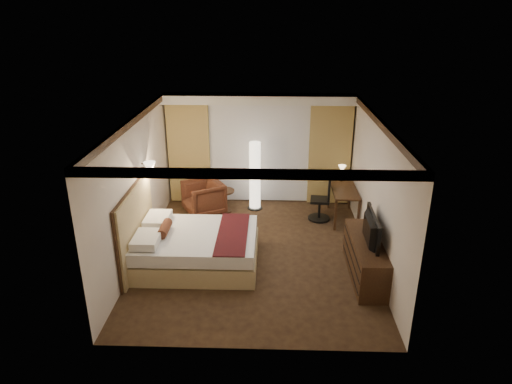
{
  "coord_description": "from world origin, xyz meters",
  "views": [
    {
      "loc": [
        0.28,
        -7.95,
        4.52
      ],
      "look_at": [
        0.0,
        0.4,
        1.15
      ],
      "focal_mm": 32.0,
      "sensor_mm": 36.0,
      "label": 1
    }
  ],
  "objects_px": {
    "office_chair": "(320,198)",
    "desk": "(343,204)",
    "bed": "(198,248)",
    "television": "(367,225)",
    "dresser": "(365,258)",
    "floor_lamp": "(255,176)",
    "armchair": "(203,196)",
    "side_table": "(224,201)"
  },
  "relations": [
    {
      "from": "armchair",
      "to": "television",
      "type": "distance_m",
      "value": 4.22
    },
    {
      "from": "side_table",
      "to": "office_chair",
      "type": "bearing_deg",
      "value": -9.63
    },
    {
      "from": "floor_lamp",
      "to": "desk",
      "type": "xyz_separation_m",
      "value": [
        2.04,
        -0.51,
        -0.46
      ]
    },
    {
      "from": "bed",
      "to": "floor_lamp",
      "type": "xyz_separation_m",
      "value": [
        0.99,
        2.61,
        0.51
      ]
    },
    {
      "from": "armchair",
      "to": "desk",
      "type": "height_order",
      "value": "armchair"
    },
    {
      "from": "desk",
      "to": "office_chair",
      "type": "bearing_deg",
      "value": -174.7
    },
    {
      "from": "bed",
      "to": "dresser",
      "type": "xyz_separation_m",
      "value": [
        3.07,
        -0.32,
        0.03
      ]
    },
    {
      "from": "armchair",
      "to": "office_chair",
      "type": "height_order",
      "value": "office_chair"
    },
    {
      "from": "armchair",
      "to": "desk",
      "type": "xyz_separation_m",
      "value": [
        3.24,
        -0.2,
        -0.05
      ]
    },
    {
      "from": "desk",
      "to": "dresser",
      "type": "xyz_separation_m",
      "value": [
        0.05,
        -2.42,
        -0.02
      ]
    },
    {
      "from": "bed",
      "to": "desk",
      "type": "xyz_separation_m",
      "value": [
        3.02,
        2.1,
        0.05
      ]
    },
    {
      "from": "bed",
      "to": "side_table",
      "type": "xyz_separation_m",
      "value": [
        0.27,
        2.43,
        -0.06
      ]
    },
    {
      "from": "armchair",
      "to": "office_chair",
      "type": "distance_m",
      "value": 2.71
    },
    {
      "from": "dresser",
      "to": "television",
      "type": "distance_m",
      "value": 0.67
    },
    {
      "from": "floor_lamp",
      "to": "bed",
      "type": "bearing_deg",
      "value": -110.71
    },
    {
      "from": "desk",
      "to": "office_chair",
      "type": "xyz_separation_m",
      "value": [
        -0.54,
        -0.05,
        0.14
      ]
    },
    {
      "from": "desk",
      "to": "dresser",
      "type": "relative_size",
      "value": 0.71
    },
    {
      "from": "floor_lamp",
      "to": "dresser",
      "type": "bearing_deg",
      "value": -54.62
    },
    {
      "from": "armchair",
      "to": "side_table",
      "type": "xyz_separation_m",
      "value": [
        0.48,
        0.12,
        -0.16
      ]
    },
    {
      "from": "side_table",
      "to": "dresser",
      "type": "bearing_deg",
      "value": -44.4
    },
    {
      "from": "bed",
      "to": "office_chair",
      "type": "bearing_deg",
      "value": 39.52
    },
    {
      "from": "bed",
      "to": "floor_lamp",
      "type": "relative_size",
      "value": 1.33
    },
    {
      "from": "television",
      "to": "dresser",
      "type": "bearing_deg",
      "value": -88.81
    },
    {
      "from": "television",
      "to": "side_table",
      "type": "bearing_deg",
      "value": 46.49
    },
    {
      "from": "floor_lamp",
      "to": "armchair",
      "type": "bearing_deg",
      "value": -165.44
    },
    {
      "from": "bed",
      "to": "television",
      "type": "height_order",
      "value": "television"
    },
    {
      "from": "office_chair",
      "to": "television",
      "type": "xyz_separation_m",
      "value": [
        0.56,
        -2.37,
        0.51
      ]
    },
    {
      "from": "armchair",
      "to": "dresser",
      "type": "distance_m",
      "value": 4.21
    },
    {
      "from": "bed",
      "to": "side_table",
      "type": "bearing_deg",
      "value": 83.76
    },
    {
      "from": "desk",
      "to": "television",
      "type": "bearing_deg",
      "value": -89.53
    },
    {
      "from": "office_chair",
      "to": "desk",
      "type": "bearing_deg",
      "value": 11.35
    },
    {
      "from": "armchair",
      "to": "dresser",
      "type": "bearing_deg",
      "value": 21.93
    },
    {
      "from": "dresser",
      "to": "side_table",
      "type": "bearing_deg",
      "value": 135.6
    },
    {
      "from": "dresser",
      "to": "television",
      "type": "height_order",
      "value": "television"
    },
    {
      "from": "floor_lamp",
      "to": "dresser",
      "type": "relative_size",
      "value": 0.92
    },
    {
      "from": "side_table",
      "to": "floor_lamp",
      "type": "height_order",
      "value": "floor_lamp"
    },
    {
      "from": "desk",
      "to": "dresser",
      "type": "bearing_deg",
      "value": -88.82
    },
    {
      "from": "office_chair",
      "to": "floor_lamp",
      "type": "bearing_deg",
      "value": 165.42
    },
    {
      "from": "bed",
      "to": "armchair",
      "type": "distance_m",
      "value": 2.31
    },
    {
      "from": "office_chair",
      "to": "television",
      "type": "bearing_deg",
      "value": -70.69
    },
    {
      "from": "armchair",
      "to": "floor_lamp",
      "type": "bearing_deg",
      "value": 75.12
    },
    {
      "from": "desk",
      "to": "floor_lamp",
      "type": "bearing_deg",
      "value": 165.84
    }
  ]
}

